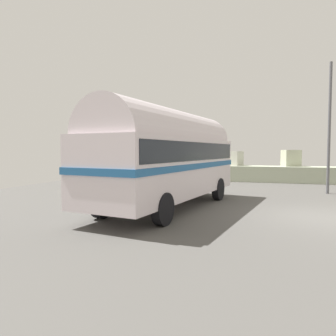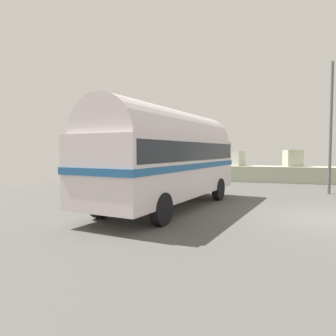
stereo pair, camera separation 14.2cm
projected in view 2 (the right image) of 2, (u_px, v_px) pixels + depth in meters
ground at (324, 219)px, 9.94m from camera, size 32.00×26.00×0.02m
breakwater at (295, 173)px, 21.12m from camera, size 31.36×1.92×2.23m
vintage_coach at (169, 154)px, 11.69m from camera, size 3.78×8.86×3.70m
lamp_post at (333, 120)px, 15.32m from camera, size 0.94×0.55×6.55m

